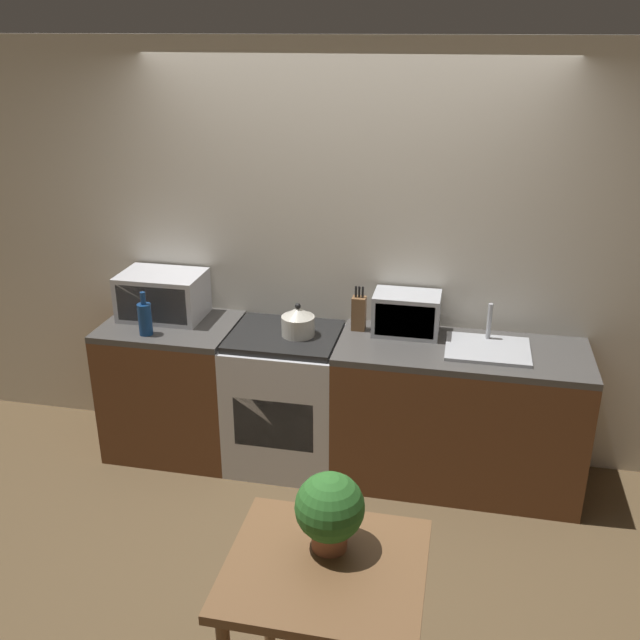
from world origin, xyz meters
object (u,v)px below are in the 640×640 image
stove_range (286,399)px  dining_table (325,589)px  kettle (298,322)px  bottle (145,318)px  toaster_oven (406,314)px  microwave (163,295)px

stove_range → dining_table: (0.62, -1.79, 0.21)m
kettle → bottle: bottle is taller
bottle → toaster_oven: bottle is taller
stove_range → microwave: bearing=172.6°
toaster_oven → dining_table: 1.99m
dining_table → toaster_oven: bearing=86.9°
kettle → bottle: size_ratio=0.76×
kettle → bottle: 0.93m
bottle → kettle: bearing=11.1°
microwave → kettle: bearing=-7.0°
bottle → stove_range: bearing=12.6°
bottle → dining_table: bottle is taller
stove_range → toaster_oven: bearing=12.4°
kettle → dining_table: bearing=-73.4°
stove_range → kettle: bearing=-2.9°
kettle → microwave: 0.93m
kettle → microwave: bearing=173.0°
toaster_oven → dining_table: bearing=-93.1°
kettle → microwave: (-0.92, 0.11, 0.06)m
kettle → dining_table: kettle is taller
dining_table → stove_range: bearing=109.1°
microwave → bottle: microwave is taller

